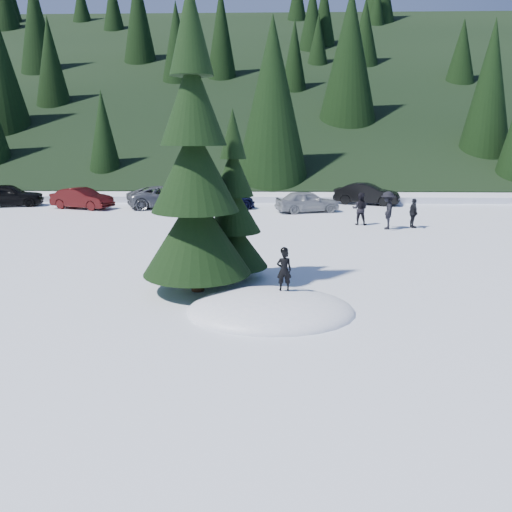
{
  "coord_description": "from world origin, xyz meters",
  "views": [
    {
      "loc": [
        -0.04,
        -12.52,
        4.53
      ],
      "look_at": [
        -0.44,
        1.73,
        1.1
      ],
      "focal_mm": 35.0,
      "sensor_mm": 36.0,
      "label": 1
    }
  ],
  "objects_px": {
    "adult_2": "(387,210)",
    "adult_0": "(360,209)",
    "car_3": "(220,199)",
    "car_5": "(367,194)",
    "adult_1": "(413,213)",
    "car_2": "(167,197)",
    "child_skier": "(284,270)",
    "car_1": "(82,198)",
    "spruce_tall": "(195,180)",
    "spruce_short": "(234,215)",
    "car_4": "(307,201)",
    "car_0": "(7,195)"
  },
  "relations": [
    {
      "from": "adult_0",
      "to": "car_5",
      "type": "bearing_deg",
      "value": -87.49
    },
    {
      "from": "adult_1",
      "to": "car_3",
      "type": "distance_m",
      "value": 12.11
    },
    {
      "from": "spruce_tall",
      "to": "child_skier",
      "type": "distance_m",
      "value": 3.7
    },
    {
      "from": "car_5",
      "to": "adult_1",
      "type": "bearing_deg",
      "value": -156.56
    },
    {
      "from": "spruce_tall",
      "to": "adult_2",
      "type": "height_order",
      "value": "spruce_tall"
    },
    {
      "from": "spruce_short",
      "to": "car_0",
      "type": "bearing_deg",
      "value": 134.02
    },
    {
      "from": "spruce_tall",
      "to": "car_5",
      "type": "distance_m",
      "value": 21.83
    },
    {
      "from": "car_0",
      "to": "car_4",
      "type": "distance_m",
      "value": 19.78
    },
    {
      "from": "adult_0",
      "to": "car_4",
      "type": "relative_size",
      "value": 0.43
    },
    {
      "from": "adult_0",
      "to": "car_0",
      "type": "relative_size",
      "value": 0.38
    },
    {
      "from": "adult_1",
      "to": "car_5",
      "type": "xyz_separation_m",
      "value": [
        -0.67,
        8.95,
        -0.03
      ]
    },
    {
      "from": "spruce_tall",
      "to": "car_5",
      "type": "xyz_separation_m",
      "value": [
        8.74,
        19.84,
        -2.6
      ]
    },
    {
      "from": "adult_0",
      "to": "car_4",
      "type": "height_order",
      "value": "adult_0"
    },
    {
      "from": "adult_1",
      "to": "car_1",
      "type": "relative_size",
      "value": 0.37
    },
    {
      "from": "spruce_short",
      "to": "adult_1",
      "type": "xyz_separation_m",
      "value": [
        8.41,
        9.48,
        -1.36
      ]
    },
    {
      "from": "car_0",
      "to": "adult_0",
      "type": "bearing_deg",
      "value": -121.97
    },
    {
      "from": "spruce_tall",
      "to": "car_0",
      "type": "xyz_separation_m",
      "value": [
        -15.23,
        18.2,
        -2.56
      ]
    },
    {
      "from": "car_1",
      "to": "car_3",
      "type": "relative_size",
      "value": 0.89
    },
    {
      "from": "car_2",
      "to": "car_4",
      "type": "xyz_separation_m",
      "value": [
        9.03,
        -1.86,
        -0.04
      ]
    },
    {
      "from": "spruce_short",
      "to": "car_4",
      "type": "distance_m",
      "value": 15.18
    },
    {
      "from": "adult_2",
      "to": "adult_0",
      "type": "bearing_deg",
      "value": -124.19
    },
    {
      "from": "adult_0",
      "to": "car_2",
      "type": "relative_size",
      "value": 0.33
    },
    {
      "from": "adult_1",
      "to": "car_0",
      "type": "height_order",
      "value": "car_0"
    },
    {
      "from": "adult_1",
      "to": "car_4",
      "type": "relative_size",
      "value": 0.39
    },
    {
      "from": "adult_0",
      "to": "car_1",
      "type": "height_order",
      "value": "adult_0"
    },
    {
      "from": "child_skier",
      "to": "adult_1",
      "type": "xyz_separation_m",
      "value": [
        6.86,
        12.3,
        -0.29
      ]
    },
    {
      "from": "spruce_tall",
      "to": "car_1",
      "type": "height_order",
      "value": "spruce_tall"
    },
    {
      "from": "spruce_short",
      "to": "car_5",
      "type": "distance_m",
      "value": 20.04
    },
    {
      "from": "spruce_tall",
      "to": "car_0",
      "type": "distance_m",
      "value": 23.87
    },
    {
      "from": "car_2",
      "to": "car_3",
      "type": "height_order",
      "value": "car_2"
    },
    {
      "from": "spruce_short",
      "to": "car_4",
      "type": "xyz_separation_m",
      "value": [
        3.44,
        14.72,
        -1.44
      ]
    },
    {
      "from": "car_3",
      "to": "car_5",
      "type": "distance_m",
      "value": 10.12
    },
    {
      "from": "spruce_short",
      "to": "car_3",
      "type": "distance_m",
      "value": 15.87
    },
    {
      "from": "spruce_tall",
      "to": "child_skier",
      "type": "height_order",
      "value": "spruce_tall"
    },
    {
      "from": "car_4",
      "to": "car_3",
      "type": "bearing_deg",
      "value": 63.91
    },
    {
      "from": "spruce_tall",
      "to": "spruce_short",
      "type": "relative_size",
      "value": 1.6
    },
    {
      "from": "child_skier",
      "to": "car_0",
      "type": "height_order",
      "value": "child_skier"
    },
    {
      "from": "adult_0",
      "to": "car_2",
      "type": "distance_m",
      "value": 13.07
    },
    {
      "from": "adult_1",
      "to": "car_2",
      "type": "xyz_separation_m",
      "value": [
        -14.01,
        7.1,
        -0.05
      ]
    },
    {
      "from": "child_skier",
      "to": "adult_0",
      "type": "bearing_deg",
      "value": -115.8
    },
    {
      "from": "car_4",
      "to": "car_5",
      "type": "xyz_separation_m",
      "value": [
        4.3,
        3.72,
        0.05
      ]
    },
    {
      "from": "spruce_short",
      "to": "car_3",
      "type": "bearing_deg",
      "value": 97.26
    },
    {
      "from": "car_1",
      "to": "car_4",
      "type": "relative_size",
      "value": 1.04
    },
    {
      "from": "spruce_tall",
      "to": "adult_0",
      "type": "xyz_separation_m",
      "value": [
        6.85,
        11.69,
        -2.48
      ]
    },
    {
      "from": "child_skier",
      "to": "adult_2",
      "type": "height_order",
      "value": "adult_2"
    },
    {
      "from": "spruce_short",
      "to": "adult_1",
      "type": "bearing_deg",
      "value": 48.43
    },
    {
      "from": "child_skier",
      "to": "adult_2",
      "type": "bearing_deg",
      "value": -122.19
    },
    {
      "from": "adult_1",
      "to": "car_0",
      "type": "distance_m",
      "value": 25.7
    },
    {
      "from": "car_1",
      "to": "adult_1",
      "type": "bearing_deg",
      "value": -90.24
    },
    {
      "from": "adult_2",
      "to": "car_3",
      "type": "xyz_separation_m",
      "value": [
        -9.01,
        6.56,
        -0.28
      ]
    }
  ]
}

